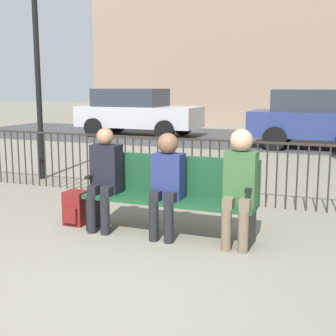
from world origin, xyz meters
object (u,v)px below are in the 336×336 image
(lamp_post, at_px, (36,47))
(park_bench, at_px, (171,192))
(backpack, at_px, (76,208))
(seated_person_1, at_px, (167,179))
(parked_car_0, at_px, (325,118))
(seated_person_0, at_px, (105,174))
(parked_car_1, at_px, (137,111))
(seated_person_2, at_px, (240,181))

(lamp_post, bearing_deg, park_bench, -32.59)
(backpack, bearing_deg, seated_person_1, -2.11)
(backpack, distance_m, parked_car_0, 9.01)
(seated_person_0, distance_m, lamp_post, 3.93)
(seated_person_0, relative_size, parked_car_0, 0.29)
(seated_person_1, bearing_deg, parked_car_0, 82.30)
(seated_person_0, bearing_deg, parked_car_1, 113.46)
(park_bench, xyz_separation_m, parked_car_1, (-5.06, 9.71, 0.34))
(parked_car_0, relative_size, parked_car_1, 1.00)
(seated_person_2, bearing_deg, lamp_post, 151.47)
(seated_person_0, xyz_separation_m, seated_person_1, (0.80, -0.00, 0.00))
(seated_person_1, height_order, backpack, seated_person_1)
(seated_person_1, distance_m, seated_person_2, 0.83)
(park_bench, distance_m, seated_person_2, 0.88)
(seated_person_0, xyz_separation_m, lamp_post, (-2.65, 2.33, 1.73))
(seated_person_0, bearing_deg, park_bench, 9.29)
(seated_person_1, xyz_separation_m, seated_person_2, (0.83, 0.00, 0.04))
(seated_person_2, bearing_deg, seated_person_0, -179.91)
(seated_person_1, height_order, lamp_post, lamp_post)
(backpack, bearing_deg, seated_person_2, -1.16)
(seated_person_2, xyz_separation_m, parked_car_1, (-5.90, 9.84, 0.12))
(park_bench, height_order, seated_person_1, seated_person_1)
(seated_person_0, relative_size, seated_person_1, 1.02)
(seated_person_2, height_order, parked_car_0, parked_car_0)
(park_bench, relative_size, parked_car_0, 0.48)
(seated_person_2, distance_m, parked_car_0, 8.71)
(park_bench, distance_m, parked_car_1, 10.96)
(parked_car_0, bearing_deg, lamp_post, -126.00)
(parked_car_1, bearing_deg, parked_car_0, -10.31)
(seated_person_1, bearing_deg, backpack, 177.89)
(seated_person_0, height_order, parked_car_0, parked_car_0)
(seated_person_1, bearing_deg, park_bench, 92.71)
(lamp_post, bearing_deg, backpack, -46.08)
(parked_car_0, distance_m, parked_car_1, 6.35)
(seated_person_2, xyz_separation_m, backpack, (-2.08, 0.04, -0.52))
(backpack, xyz_separation_m, parked_car_0, (2.43, 8.66, 0.63))
(seated_person_2, distance_m, backpack, 2.15)
(lamp_post, distance_m, parked_car_1, 7.84)
(backpack, xyz_separation_m, parked_car_1, (-3.82, 9.79, 0.63))
(backpack, height_order, lamp_post, lamp_post)
(parked_car_1, bearing_deg, backpack, -68.69)
(seated_person_2, relative_size, backpack, 3.02)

